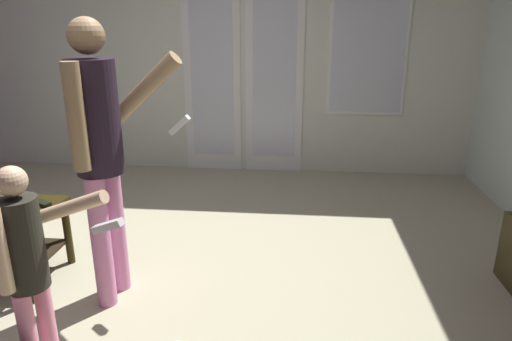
% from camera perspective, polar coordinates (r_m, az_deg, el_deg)
% --- Properties ---
extents(ground_plane, '(5.73, 5.10, 0.02)m').
position_cam_1_polar(ground_plane, '(2.95, -15.35, -14.75)').
color(ground_plane, '#B1AD8B').
extents(wall_back_with_doors, '(5.73, 0.09, 2.84)m').
position_cam_1_polar(wall_back_with_doors, '(4.90, -5.36, 15.93)').
color(wall_back_with_doors, silver).
rests_on(wall_back_with_doors, ground_plane).
extents(person_adult, '(0.61, 0.43, 1.60)m').
position_cam_1_polar(person_adult, '(2.56, -19.27, 3.52)').
color(person_adult, pink).
rests_on(person_adult, ground_plane).
extents(person_child, '(0.50, 0.28, 1.04)m').
position_cam_1_polar(person_child, '(2.11, -27.06, -10.33)').
color(person_child, pink).
rests_on(person_child, ground_plane).
extents(cup_by_laptop, '(0.08, 0.08, 0.13)m').
position_cam_1_polar(cup_by_laptop, '(2.96, -28.56, -4.28)').
color(cup_by_laptop, gold).
rests_on(cup_by_laptop, coffee_table).
extents(tv_remote_black, '(0.17, 0.12, 0.02)m').
position_cam_1_polar(tv_remote_black, '(3.14, -25.87, -3.71)').
color(tv_remote_black, black).
rests_on(tv_remote_black, coffee_table).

